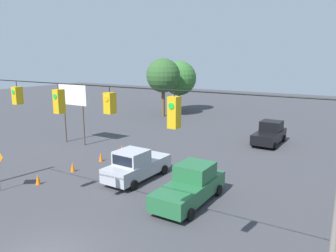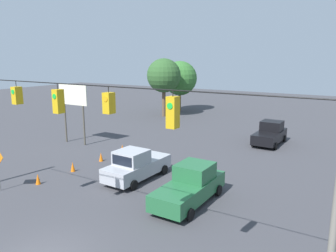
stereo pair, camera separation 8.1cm
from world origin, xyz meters
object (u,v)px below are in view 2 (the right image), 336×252
overhead_signal_span (62,134)px  traffic_cone_second (73,167)px  tree_horizon_right (164,76)px  pickup_truck_silver_withflow_mid (136,165)px  tree_horizon_left (180,78)px  pickup_truck_green_crossing_near (190,185)px  roadside_billboard (73,100)px  traffic_cone_third (101,157)px  traffic_cone_nearest (38,179)px  traffic_cone_fourth (122,149)px  pickup_truck_black_oncoming_deep (270,134)px

overhead_signal_span → traffic_cone_second: bearing=-43.7°
traffic_cone_second → tree_horizon_right: tree_horizon_right is taller
pickup_truck_silver_withflow_mid → tree_horizon_right: tree_horizon_right is taller
traffic_cone_second → tree_horizon_left: tree_horizon_left is taller
pickup_truck_green_crossing_near → traffic_cone_second: (9.58, -0.09, -0.62)m
traffic_cone_second → tree_horizon_left: 28.96m
pickup_truck_silver_withflow_mid → pickup_truck_green_crossing_near: size_ratio=0.95×
tree_horizon_right → roadside_billboard: bearing=91.7°
traffic_cone_third → overhead_signal_span: bearing=126.0°
pickup_truck_silver_withflow_mid → traffic_cone_third: 5.08m
pickup_truck_green_crossing_near → traffic_cone_nearest: size_ratio=7.86×
overhead_signal_span → traffic_cone_second: overhead_signal_span is taller
traffic_cone_nearest → traffic_cone_third: same height
traffic_cone_second → traffic_cone_fourth: same height
pickup_truck_green_crossing_near → traffic_cone_nearest: 10.08m
pickup_truck_black_oncoming_deep → traffic_cone_second: pickup_truck_black_oncoming_deep is taller
traffic_cone_third → tree_horizon_left: bearing=-74.7°
traffic_cone_fourth → roadside_billboard: size_ratio=0.13×
traffic_cone_nearest → tree_horizon_right: bearing=-76.2°
overhead_signal_span → traffic_cone_second: size_ratio=29.13×
traffic_cone_third → tree_horizon_right: bearing=-72.0°
overhead_signal_span → pickup_truck_silver_withflow_mid: size_ratio=3.89×
traffic_cone_nearest → tree_horizon_right: tree_horizon_right is taller
traffic_cone_second → tree_horizon_left: (6.74, -27.79, 4.62)m
traffic_cone_nearest → pickup_truck_black_oncoming_deep: bearing=-119.4°
overhead_signal_span → traffic_cone_fourth: 14.97m
pickup_truck_silver_withflow_mid → tree_horizon_right: 24.55m
traffic_cone_nearest → traffic_cone_third: size_ratio=1.00×
traffic_cone_third → traffic_cone_fourth: bearing=-88.6°
pickup_truck_black_oncoming_deep → tree_horizon_right: 18.58m
tree_horizon_left → pickup_truck_silver_withflow_mid: bearing=113.5°
traffic_cone_third → traffic_cone_nearest: bearing=88.3°
pickup_truck_black_oncoming_deep → pickup_truck_silver_withflow_mid: 15.04m
traffic_cone_nearest → traffic_cone_second: size_ratio=1.00×
traffic_cone_fourth → roadside_billboard: roadside_billboard is taller
overhead_signal_span → traffic_cone_second: (7.07, -6.76, -4.66)m
pickup_truck_green_crossing_near → tree_horizon_right: (15.89, -22.62, 4.63)m
pickup_truck_green_crossing_near → tree_horizon_right: 28.03m
overhead_signal_span → pickup_truck_green_crossing_near: bearing=-110.7°
overhead_signal_span → pickup_truck_green_crossing_near: size_ratio=3.70×
pickup_truck_black_oncoming_deep → traffic_cone_third: (10.04, 12.38, -0.62)m
overhead_signal_span → tree_horizon_left: tree_horizon_left is taller
traffic_cone_fourth → traffic_cone_nearest: bearing=89.3°
traffic_cone_second → traffic_cone_fourth: size_ratio=1.00×
tree_horizon_left → pickup_truck_black_oncoming_deep: bearing=143.3°
overhead_signal_span → traffic_cone_third: overhead_signal_span is taller
pickup_truck_silver_withflow_mid → traffic_cone_fourth: bearing=-42.7°
tree_horizon_right → tree_horizon_left: bearing=-85.3°
tree_horizon_left → traffic_cone_nearest: bearing=102.2°
pickup_truck_black_oncoming_deep → traffic_cone_nearest: size_ratio=7.23×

